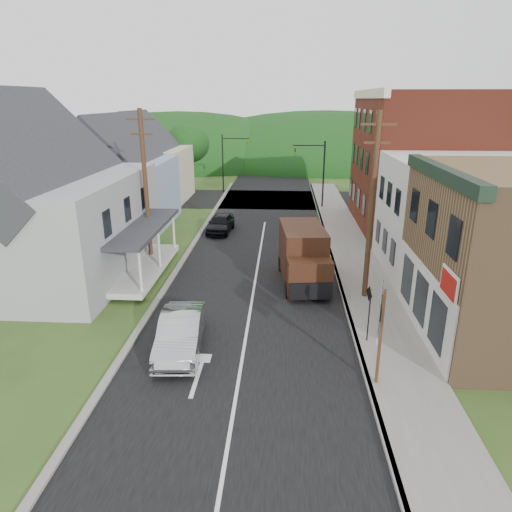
% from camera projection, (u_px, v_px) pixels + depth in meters
% --- Properties ---
extents(ground, '(120.00, 120.00, 0.00)m').
position_uv_depth(ground, '(247.00, 328.00, 19.89)').
color(ground, '#2D4719').
rests_on(ground, ground).
extents(road, '(9.00, 90.00, 0.02)m').
position_uv_depth(road, '(260.00, 254.00, 29.33)').
color(road, black).
rests_on(road, ground).
extents(cross_road, '(60.00, 9.00, 0.02)m').
position_uv_depth(cross_road, '(269.00, 199.00, 45.37)').
color(cross_road, black).
rests_on(cross_road, ground).
extents(sidewalk_right, '(2.80, 55.00, 0.15)m').
position_uv_depth(sidewalk_right, '(357.00, 266.00, 27.08)').
color(sidewalk_right, slate).
rests_on(sidewalk_right, ground).
extents(curb_right, '(0.20, 55.00, 0.15)m').
position_uv_depth(curb_right, '(334.00, 265.00, 27.16)').
color(curb_right, slate).
rests_on(curb_right, ground).
extents(curb_left, '(0.30, 55.00, 0.12)m').
position_uv_depth(curb_left, '(182.00, 262.00, 27.69)').
color(curb_left, slate).
rests_on(curb_left, ground).
extents(storefront_white, '(8.00, 7.00, 6.50)m').
position_uv_depth(storefront_white, '(461.00, 217.00, 25.26)').
color(storefront_white, silver).
rests_on(storefront_white, ground).
extents(storefront_red, '(8.00, 12.00, 10.00)m').
position_uv_depth(storefront_red, '(417.00, 163.00, 33.65)').
color(storefront_red, maroon).
rests_on(storefront_red, ground).
extents(house_gray, '(10.20, 12.24, 8.35)m').
position_uv_depth(house_gray, '(37.00, 200.00, 24.87)').
color(house_gray, gray).
rests_on(house_gray, ground).
extents(house_blue, '(7.14, 8.16, 7.28)m').
position_uv_depth(house_blue, '(123.00, 177.00, 35.37)').
color(house_blue, '#8799B8').
rests_on(house_blue, ground).
extents(house_cream, '(7.14, 8.16, 7.28)m').
position_uv_depth(house_cream, '(150.00, 162.00, 43.89)').
color(house_cream, beige).
rests_on(house_cream, ground).
extents(utility_pole_right, '(1.60, 0.26, 9.00)m').
position_uv_depth(utility_pole_right, '(372.00, 207.00, 21.36)').
color(utility_pole_right, '#472D19').
rests_on(utility_pole_right, ground).
extents(utility_pole_left, '(1.60, 0.26, 9.00)m').
position_uv_depth(utility_pole_left, '(146.00, 187.00, 26.30)').
color(utility_pole_left, '#472D19').
rests_on(utility_pole_left, ground).
extents(traffic_signal_right, '(2.87, 0.20, 6.00)m').
position_uv_depth(traffic_signal_right, '(316.00, 167.00, 40.60)').
color(traffic_signal_right, black).
rests_on(traffic_signal_right, ground).
extents(traffic_signal_left, '(2.87, 0.20, 6.00)m').
position_uv_depth(traffic_signal_left, '(229.00, 157.00, 47.70)').
color(traffic_signal_left, black).
rests_on(traffic_signal_left, ground).
extents(tree_left_b, '(4.80, 4.80, 6.94)m').
position_uv_depth(tree_left_b, '(9.00, 171.00, 30.61)').
color(tree_left_b, '#382616').
rests_on(tree_left_b, ground).
extents(tree_left_c, '(5.80, 5.80, 8.41)m').
position_uv_depth(tree_left_c, '(39.00, 144.00, 37.93)').
color(tree_left_c, '#382616').
rests_on(tree_left_c, ground).
extents(tree_left_d, '(4.80, 4.80, 6.94)m').
position_uv_depth(tree_left_d, '(187.00, 144.00, 49.02)').
color(tree_left_d, '#382616').
rests_on(tree_left_d, ground).
extents(forested_ridge, '(90.00, 30.00, 16.00)m').
position_uv_depth(forested_ridge, '(275.00, 162.00, 71.79)').
color(forested_ridge, black).
rests_on(forested_ridge, ground).
extents(silver_sedan, '(1.96, 4.70, 1.51)m').
position_uv_depth(silver_sedan, '(181.00, 333.00, 17.90)').
color(silver_sedan, '#A9AAAE').
rests_on(silver_sedan, ground).
extents(dark_sedan, '(1.95, 4.11, 1.36)m').
position_uv_depth(dark_sedan, '(221.00, 223.00, 33.98)').
color(dark_sedan, black).
rests_on(dark_sedan, ground).
extents(delivery_van, '(2.72, 5.61, 3.03)m').
position_uv_depth(delivery_van, '(303.00, 256.00, 24.25)').
color(delivery_van, '#33190E').
rests_on(delivery_van, ground).
extents(route_sign_cluster, '(0.52, 1.95, 3.48)m').
position_uv_depth(route_sign_cluster, '(380.00, 323.00, 15.12)').
color(route_sign_cluster, '#472D19').
rests_on(route_sign_cluster, sidewalk_right).
extents(warning_sign, '(0.16, 0.66, 2.40)m').
position_uv_depth(warning_sign, '(369.00, 306.00, 18.09)').
color(warning_sign, black).
rests_on(warning_sign, sidewalk_right).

